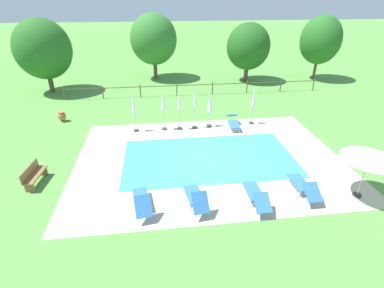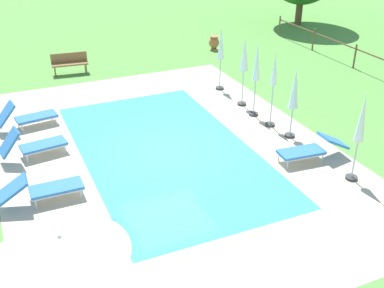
% 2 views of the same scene
% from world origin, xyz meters
% --- Properties ---
extents(ground_plane, '(160.00, 160.00, 0.00)m').
position_xyz_m(ground_plane, '(0.00, 0.00, 0.00)').
color(ground_plane, '#599342').
extents(pool_deck_paving, '(13.44, 9.54, 0.01)m').
position_xyz_m(pool_deck_paving, '(0.00, 0.00, 0.00)').
color(pool_deck_paving, beige).
rests_on(pool_deck_paving, ground).
extents(swimming_pool_water, '(8.68, 4.78, 0.01)m').
position_xyz_m(swimming_pool_water, '(0.00, 0.00, 0.01)').
color(swimming_pool_water, '#42CCD6').
rests_on(swimming_pool_water, ground).
extents(pool_coping_rim, '(9.16, 5.26, 0.01)m').
position_xyz_m(pool_coping_rim, '(0.00, 0.00, 0.01)').
color(pool_coping_rim, beige).
rests_on(pool_coping_rim, ground).
extents(sun_lounger_north_near_steps, '(0.84, 1.92, 0.99)m').
position_xyz_m(sun_lounger_north_near_steps, '(-1.18, -3.60, 0.39)').
color(sun_lounger_north_near_steps, '#3370BC').
rests_on(sun_lounger_north_near_steps, ground).
extents(sun_lounger_north_mid, '(0.61, 2.04, 0.78)m').
position_xyz_m(sun_lounger_north_mid, '(1.25, -3.68, 0.36)').
color(sun_lounger_north_mid, '#3370BC').
rests_on(sun_lounger_north_mid, ground).
extents(sun_lounger_north_far, '(0.63, 2.02, 0.82)m').
position_xyz_m(sun_lounger_north_far, '(3.42, -3.35, 0.37)').
color(sun_lounger_north_far, '#3370BC').
rests_on(sun_lounger_north_far, ground).
extents(sun_lounger_north_end, '(0.86, 1.95, 0.97)m').
position_xyz_m(sun_lounger_north_end, '(-3.30, -3.52, 0.39)').
color(sun_lounger_north_end, '#3370BC').
rests_on(sun_lounger_north_end, ground).
extents(sun_lounger_south_near_corner, '(0.77, 2.11, 0.72)m').
position_xyz_m(sun_lounger_south_near_corner, '(2.19, 3.57, 0.35)').
color(sun_lounger_south_near_corner, '#3370BC').
rests_on(sun_lounger_south_near_corner, ground).
extents(patio_umbrella_open_foreground, '(2.17, 2.17, 2.18)m').
position_xyz_m(patio_umbrella_open_foreground, '(5.62, -3.85, 1.95)').
color(patio_umbrella_open_foreground, '#383838').
rests_on(patio_umbrella_open_foreground, ground).
extents(patio_umbrella_closed_row_west, '(0.32, 0.32, 2.45)m').
position_xyz_m(patio_umbrella_closed_row_west, '(-3.87, 3.75, 1.62)').
color(patio_umbrella_closed_row_west, '#383838').
rests_on(patio_umbrella_closed_row_west, ground).
extents(patio_umbrella_closed_row_mid_west, '(0.32, 0.32, 2.46)m').
position_xyz_m(patio_umbrella_closed_row_mid_west, '(3.50, 3.98, 1.61)').
color(patio_umbrella_closed_row_mid_west, '#383838').
rests_on(patio_umbrella_closed_row_mid_west, ground).
extents(patio_umbrella_closed_row_centre, '(0.32, 0.32, 2.26)m').
position_xyz_m(patio_umbrella_closed_row_centre, '(0.71, 3.90, 1.48)').
color(patio_umbrella_closed_row_centre, '#383838').
rests_on(patio_umbrella_closed_row_centre, ground).
extents(patio_umbrella_closed_row_mid_east, '(0.32, 0.32, 2.54)m').
position_xyz_m(patio_umbrella_closed_row_mid_east, '(-1.18, 3.70, 1.68)').
color(patio_umbrella_closed_row_mid_east, '#383838').
rests_on(patio_umbrella_closed_row_mid_east, ground).
extents(patio_umbrella_closed_row_east, '(0.32, 0.32, 2.48)m').
position_xyz_m(patio_umbrella_closed_row_east, '(-2.14, 3.77, 1.70)').
color(patio_umbrella_closed_row_east, '#383838').
rests_on(patio_umbrella_closed_row_east, ground).
extents(patio_umbrella_closed_deck_corner, '(0.32, 0.32, 2.53)m').
position_xyz_m(patio_umbrella_closed_deck_corner, '(-0.23, 3.77, 1.60)').
color(patio_umbrella_closed_deck_corner, '#383838').
rests_on(patio_umbrella_closed_deck_corner, ground).
extents(wooden_bench_lawn_side, '(0.61, 1.54, 0.87)m').
position_xyz_m(wooden_bench_lawn_side, '(-8.06, -1.23, 0.47)').
color(wooden_bench_lawn_side, olive).
rests_on(wooden_bench_lawn_side, ground).
extents(terracotta_urn_near_fence, '(0.50, 0.50, 0.67)m').
position_xyz_m(terracotta_urn_near_fence, '(-8.75, 5.89, 0.36)').
color(terracotta_urn_near_fence, '#B7663D').
rests_on(terracotta_urn_near_fence, ground).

